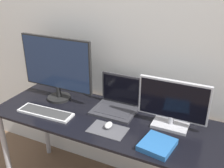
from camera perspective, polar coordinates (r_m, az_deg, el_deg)
wall_back at (r=1.98m, az=4.24°, el=9.85°), size 7.00×0.05×2.50m
desk at (r=1.91m, az=-0.43°, el=-10.05°), size 1.74×0.60×0.76m
monitor_left at (r=2.07m, az=-11.99°, el=3.67°), size 0.61×0.19×0.51m
monitor_right at (r=1.76m, az=13.05°, el=-4.39°), size 0.46×0.16×0.33m
laptop at (r=1.96m, az=1.11°, el=-3.90°), size 0.31×0.25×0.25m
keyboard at (r=1.98m, az=-14.28°, el=-6.03°), size 0.43×0.14×0.02m
mousepad at (r=1.75m, az=-0.96°, el=-9.97°), size 0.25×0.16×0.00m
mouse at (r=1.76m, az=-0.76°, el=-8.96°), size 0.05×0.07×0.04m
book at (r=1.62m, az=9.84°, el=-12.90°), size 0.21×0.23×0.03m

